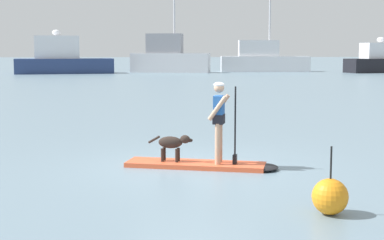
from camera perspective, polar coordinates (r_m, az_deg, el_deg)
name	(u,v)px	position (r m, az deg, el deg)	size (l,w,h in m)	color
ground_plane	(196,167)	(12.56, 0.35, -4.63)	(400.00, 400.00, 0.00)	slate
paddleboard	(206,165)	(12.50, 1.37, -4.44)	(3.35, 1.63, 0.10)	#E55933
person_paddler	(220,116)	(12.29, 2.73, 0.36)	(0.67, 0.57, 1.74)	tan
dog	(173,143)	(12.57, -1.92, -2.32)	(0.97, 0.38, 0.59)	#2D231E
moored_boat_starboard	(62,59)	(64.62, -12.69, 5.83)	(10.82, 5.28, 4.70)	navy
moored_boat_port	(169,58)	(65.76, -2.27, 6.15)	(9.14, 4.51, 11.76)	silver
moored_boat_far_port	(263,60)	(69.25, 7.02, 5.92)	(10.54, 3.55, 10.23)	white
marker_buoy	(330,197)	(9.18, 13.43, -7.33)	(0.56, 0.56, 1.06)	orange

